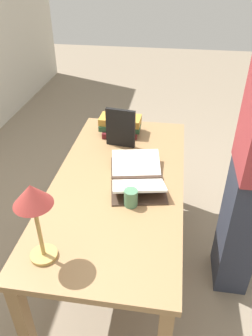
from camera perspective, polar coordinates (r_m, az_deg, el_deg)
name	(u,v)px	position (r m, az deg, el deg)	size (l,w,h in m)	color
ground_plane	(120,263)	(2.41, -1.10, -16.18)	(12.00, 12.00, 0.00)	gray
reading_desk	(119,192)	(1.96, -1.30, -4.15)	(1.58, 0.75, 0.73)	#937047
open_book	(137,176)	(1.90, 1.97, -1.44)	(0.52, 0.39, 0.08)	#38281E
book_stack_tall	(120,125)	(2.38, -0.99, 7.45)	(0.23, 0.29, 0.13)	maroon
book_standing_upright	(121,128)	(2.18, -0.96, 6.96)	(0.05, 0.20, 0.26)	black
reading_lamp	(33,202)	(1.32, -15.88, -5.71)	(0.16, 0.16, 0.39)	tan
coffee_mug	(131,198)	(1.71, 0.85, -5.16)	(0.10, 0.07, 0.09)	#4C7F5B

